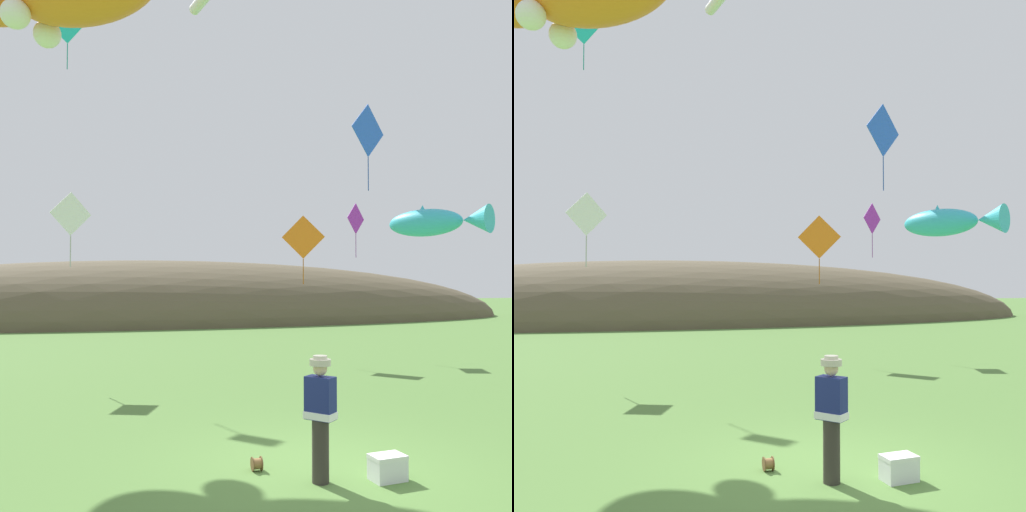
# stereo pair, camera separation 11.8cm
# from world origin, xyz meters

# --- Properties ---
(ground_plane) EXTENTS (120.00, 120.00, 0.00)m
(ground_plane) POSITION_xyz_m (0.00, 0.00, 0.00)
(ground_plane) COLOR #517A38
(distant_hill_ridge) EXTENTS (53.97, 13.56, 7.98)m
(distant_hill_ridge) POSITION_xyz_m (-3.09, 29.52, 0.00)
(distant_hill_ridge) COLOR brown
(distant_hill_ridge) RESTS_ON ground
(festival_attendant) EXTENTS (0.47, 0.49, 1.77)m
(festival_attendant) POSITION_xyz_m (-0.25, -0.53, 0.95)
(festival_attendant) COLOR #332D28
(festival_attendant) RESTS_ON ground
(kite_spool) EXTENTS (0.15, 0.21, 0.21)m
(kite_spool) POSITION_xyz_m (-0.99, 0.18, 0.10)
(kite_spool) COLOR olive
(kite_spool) RESTS_ON ground
(picnic_cooler) EXTENTS (0.53, 0.38, 0.36)m
(picnic_cooler) POSITION_xyz_m (0.71, -0.68, 0.18)
(picnic_cooler) COLOR white
(picnic_cooler) RESTS_ON ground
(kite_fish_windsock) EXTENTS (1.92, 2.46, 0.77)m
(kite_fish_windsock) POSITION_xyz_m (4.39, 3.85, 4.20)
(kite_fish_windsock) COLOR #33B2CC
(kite_diamond_white) EXTENTS (1.11, 0.61, 2.15)m
(kite_diamond_white) POSITION_xyz_m (-4.19, 8.90, 4.68)
(kite_diamond_white) COLOR white
(kite_diamond_teal) EXTENTS (0.95, 0.42, 1.93)m
(kite_diamond_teal) POSITION_xyz_m (-4.56, 12.14, 11.40)
(kite_diamond_teal) COLOR #19BFBF
(kite_diamond_violet) EXTENTS (0.99, 0.67, 2.08)m
(kite_diamond_violet) POSITION_xyz_m (6.01, 11.87, 5.10)
(kite_diamond_violet) COLOR purple
(kite_diamond_orange) EXTENTS (1.39, 0.68, 2.43)m
(kite_diamond_orange) POSITION_xyz_m (3.52, 10.86, 4.29)
(kite_diamond_orange) COLOR orange
(kite_diamond_blue) EXTENTS (1.25, 0.70, 2.32)m
(kite_diamond_blue) POSITION_xyz_m (3.50, 5.62, 6.77)
(kite_diamond_blue) COLOR blue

